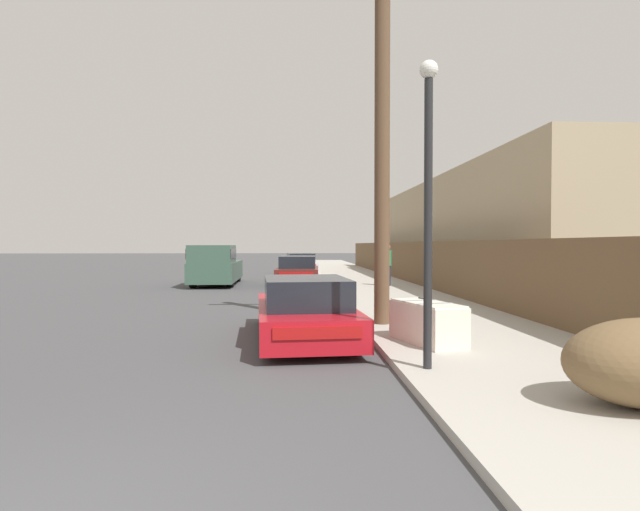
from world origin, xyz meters
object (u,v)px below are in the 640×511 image
at_px(car_parked_far, 300,264).
at_px(street_lamp, 428,189).
at_px(discarded_fridge, 427,322).
at_px(utility_pole, 382,135).
at_px(car_parked_mid, 298,272).
at_px(pedestrian, 387,264).
at_px(pickup_truck, 215,265).
at_px(parked_sports_car_red, 304,311).

bearing_deg(car_parked_far, street_lamp, -91.62).
distance_m(discarded_fridge, utility_pole, 4.41).
bearing_deg(utility_pole, car_parked_far, 93.91).
relative_size(utility_pole, street_lamp, 1.89).
bearing_deg(utility_pole, car_parked_mid, 98.16).
relative_size(discarded_fridge, utility_pole, 0.21).
distance_m(utility_pole, pedestrian, 10.86).
distance_m(discarded_fridge, pickup_truck, 15.62).
height_order(car_parked_mid, street_lamp, street_lamp).
xyz_separation_m(pickup_truck, pedestrian, (7.61, -2.12, 0.12)).
bearing_deg(discarded_fridge, pickup_truck, 96.53).
bearing_deg(car_parked_mid, car_parked_far, 91.25).
bearing_deg(parked_sports_car_red, utility_pole, 29.41).
bearing_deg(street_lamp, pedestrian, 81.29).
xyz_separation_m(car_parked_far, pedestrian, (3.54, -11.01, 0.42)).
bearing_deg(parked_sports_car_red, car_parked_far, 85.32).
bearing_deg(pickup_truck, discarded_fridge, 111.44).
bearing_deg(discarded_fridge, parked_sports_car_red, 139.10).
xyz_separation_m(car_parked_mid, car_parked_far, (0.27, 9.21, -0.01)).
bearing_deg(car_parked_mid, pedestrian, -22.39).
distance_m(discarded_fridge, pedestrian, 12.44).
bearing_deg(pickup_truck, car_parked_mid, 174.18).
xyz_separation_m(car_parked_mid, pickup_truck, (-3.80, 0.33, 0.28)).
distance_m(car_parked_far, utility_pole, 21.51).
height_order(parked_sports_car_red, car_parked_mid, car_parked_mid).
height_order(pickup_truck, street_lamp, street_lamp).
height_order(discarded_fridge, car_parked_mid, car_parked_mid).
bearing_deg(car_parked_mid, street_lamp, -81.25).
height_order(car_parked_mid, pickup_truck, pickup_truck).
height_order(discarded_fridge, car_parked_far, car_parked_far).
bearing_deg(pickup_truck, street_lamp, 107.52).
relative_size(discarded_fridge, car_parked_mid, 0.40).
bearing_deg(discarded_fridge, car_parked_mid, 82.78).
relative_size(car_parked_mid, pickup_truck, 0.78).
relative_size(pickup_truck, street_lamp, 1.29).
relative_size(discarded_fridge, pedestrian, 0.99).
xyz_separation_m(discarded_fridge, car_parked_far, (-1.87, 23.32, 0.15)).
distance_m(car_parked_mid, pedestrian, 4.23).
distance_m(pickup_truck, utility_pole, 13.87).
relative_size(pickup_truck, utility_pole, 0.69).
xyz_separation_m(pickup_truck, utility_pole, (5.52, -12.27, 3.37)).
distance_m(car_parked_mid, street_lamp, 16.18).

